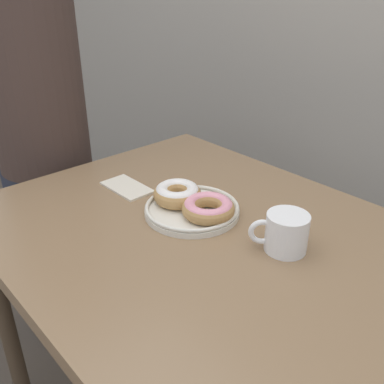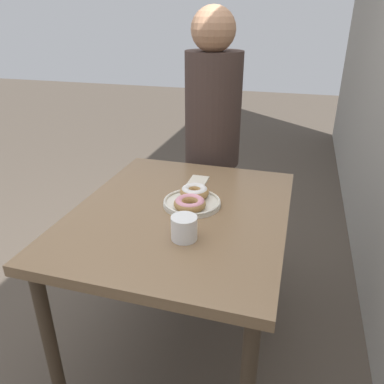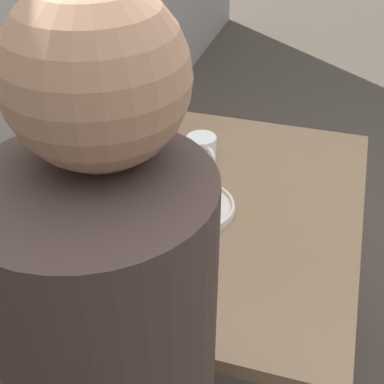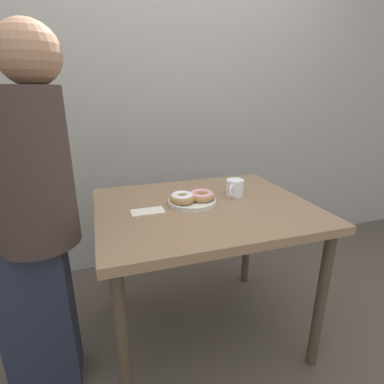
{
  "view_description": "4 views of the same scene",
  "coord_description": "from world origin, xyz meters",
  "px_view_note": "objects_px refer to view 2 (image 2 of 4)",
  "views": [
    {
      "loc": [
        0.64,
        -0.36,
        1.3
      ],
      "look_at": [
        -0.05,
        0.27,
        0.83
      ],
      "focal_mm": 40.0,
      "sensor_mm": 36.0,
      "label": 1
    },
    {
      "loc": [
        1.26,
        0.65,
        1.48
      ],
      "look_at": [
        -0.05,
        0.27,
        0.83
      ],
      "focal_mm": 35.0,
      "sensor_mm": 36.0,
      "label": 2
    },
    {
      "loc": [
        -1.17,
        -0.07,
        1.66
      ],
      "look_at": [
        -0.05,
        0.27,
        0.83
      ],
      "focal_mm": 50.0,
      "sensor_mm": 36.0,
      "label": 3
    },
    {
      "loc": [
        -0.47,
        -1.03,
        1.3
      ],
      "look_at": [
        -0.05,
        0.27,
        0.83
      ],
      "focal_mm": 28.0,
      "sensor_mm": 36.0,
      "label": 4
    }
  ],
  "objects_px": {
    "napkin": "(197,182)",
    "coffee_mug": "(184,227)",
    "person_figure": "(212,145)",
    "dining_table": "(181,229)",
    "donut_plate": "(192,199)"
  },
  "relations": [
    {
      "from": "donut_plate",
      "to": "coffee_mug",
      "type": "relative_size",
      "value": 2.22
    },
    {
      "from": "person_figure",
      "to": "donut_plate",
      "type": "bearing_deg",
      "value": 6.58
    },
    {
      "from": "dining_table",
      "to": "person_figure",
      "type": "relative_size",
      "value": 0.67
    },
    {
      "from": "napkin",
      "to": "person_figure",
      "type": "bearing_deg",
      "value": -175.32
    },
    {
      "from": "coffee_mug",
      "to": "napkin",
      "type": "relative_size",
      "value": 0.72
    },
    {
      "from": "donut_plate",
      "to": "person_figure",
      "type": "bearing_deg",
      "value": -173.42
    },
    {
      "from": "person_figure",
      "to": "dining_table",
      "type": "bearing_deg",
      "value": 3.54
    },
    {
      "from": "dining_table",
      "to": "person_figure",
      "type": "xyz_separation_m",
      "value": [
        -0.74,
        -0.05,
        0.13
      ]
    },
    {
      "from": "person_figure",
      "to": "napkin",
      "type": "height_order",
      "value": "person_figure"
    },
    {
      "from": "coffee_mug",
      "to": "person_figure",
      "type": "xyz_separation_m",
      "value": [
        -0.93,
        -0.12,
        -0.0
      ]
    },
    {
      "from": "coffee_mug",
      "to": "napkin",
      "type": "bearing_deg",
      "value": -169.98
    },
    {
      "from": "dining_table",
      "to": "coffee_mug",
      "type": "bearing_deg",
      "value": 21.03
    },
    {
      "from": "napkin",
      "to": "coffee_mug",
      "type": "bearing_deg",
      "value": 10.02
    },
    {
      "from": "person_figure",
      "to": "napkin",
      "type": "bearing_deg",
      "value": 4.68
    },
    {
      "from": "dining_table",
      "to": "coffee_mug",
      "type": "distance_m",
      "value": 0.25
    }
  ]
}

